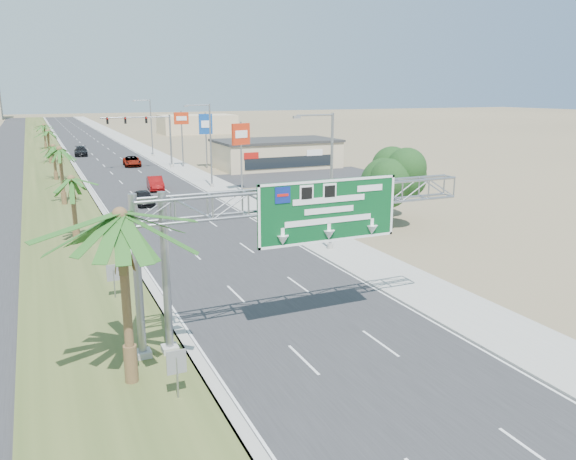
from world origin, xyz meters
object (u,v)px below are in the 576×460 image
(signal_mast, at_px, (157,136))
(car_far, at_px, (81,151))
(car_left_lane, at_px, (144,198))
(palm_near, at_px, (120,217))
(pole_sign_red_far, at_px, (181,123))
(pole_sign_blue, at_px, (206,127))
(sign_gantry, at_px, (295,211))
(store_building, at_px, (276,154))
(pole_sign_red_near, at_px, (241,138))
(car_mid_lane, at_px, (155,183))
(car_right_lane, at_px, (132,161))

(signal_mast, bearing_deg, car_far, 111.79)
(car_left_lane, bearing_deg, palm_near, -100.71)
(palm_near, xyz_separation_m, pole_sign_red_far, (18.20, 64.09, -0.20))
(signal_mast, xyz_separation_m, pole_sign_blue, (6.86, -2.42, 1.40))
(sign_gantry, bearing_deg, car_far, 92.01)
(store_building, bearing_deg, pole_sign_red_near, -123.48)
(store_building, height_order, pole_sign_blue, pole_sign_blue)
(palm_near, bearing_deg, store_building, 61.72)
(signal_mast, relative_size, pole_sign_red_near, 1.27)
(pole_sign_blue, bearing_deg, car_far, 122.25)
(car_mid_lane, xyz_separation_m, car_right_lane, (1.07, 23.26, -0.04))
(sign_gantry, relative_size, car_right_lane, 3.08)
(signal_mast, distance_m, car_far, 25.18)
(pole_sign_red_near, xyz_separation_m, pole_sign_red_far, (-0.71, 24.68, 0.43))
(store_building, height_order, car_left_lane, store_building)
(pole_sign_blue, xyz_separation_m, pole_sign_red_far, (-3.03, 2.54, 0.49))
(car_mid_lane, relative_size, pole_sign_red_far, 0.56)
(car_left_lane, bearing_deg, store_building, 41.90)
(car_far, bearing_deg, store_building, -44.23)
(signal_mast, xyz_separation_m, pole_sign_red_near, (4.53, -24.56, 1.46))
(palm_near, relative_size, signal_mast, 0.81)
(car_right_lane, bearing_deg, car_mid_lane, -88.44)
(sign_gantry, xyz_separation_m, store_building, (23.06, 56.07, -4.06))
(car_right_lane, bearing_deg, palm_near, -95.08)
(car_far, height_order, pole_sign_blue, pole_sign_blue)
(pole_sign_blue, height_order, pole_sign_red_far, pole_sign_red_far)
(sign_gantry, xyz_separation_m, pole_sign_red_far, (10.06, 62.16, 0.68))
(car_right_lane, distance_m, pole_sign_blue, 13.45)
(car_left_lane, relative_size, car_mid_lane, 0.92)
(car_mid_lane, bearing_deg, sign_gantry, -87.38)
(palm_near, distance_m, pole_sign_blue, 65.12)
(pole_sign_blue, bearing_deg, car_mid_lane, -124.45)
(car_mid_lane, distance_m, car_right_lane, 23.28)
(car_mid_lane, distance_m, pole_sign_red_near, 11.95)
(car_mid_lane, bearing_deg, car_right_lane, 92.62)
(palm_near, distance_m, signal_mast, 65.60)
(sign_gantry, height_order, pole_sign_blue, pole_sign_blue)
(palm_near, distance_m, car_left_lane, 37.95)
(sign_gantry, relative_size, car_far, 3.01)
(palm_near, bearing_deg, car_right_lane, 80.73)
(palm_near, relative_size, car_mid_lane, 1.74)
(pole_sign_blue, bearing_deg, car_right_lane, 144.82)
(car_far, bearing_deg, car_left_lane, -83.79)
(car_right_lane, relative_size, pole_sign_red_near, 0.67)
(signal_mast, bearing_deg, pole_sign_red_far, 1.73)
(pole_sign_red_far, bearing_deg, sign_gantry, -99.19)
(sign_gantry, bearing_deg, car_right_lane, 87.37)
(sign_gantry, xyz_separation_m, car_left_lane, (-0.94, 34.82, -5.30))
(car_mid_lane, xyz_separation_m, pole_sign_red_near, (8.77, -5.96, 5.52))
(palm_near, relative_size, pole_sign_red_far, 0.98)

